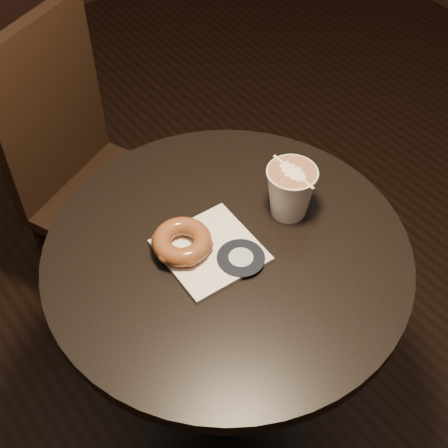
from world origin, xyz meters
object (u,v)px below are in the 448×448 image
(chair, at_px, (84,165))
(pastry_bag, at_px, (210,250))
(cafe_table, at_px, (227,309))
(doughnut, at_px, (182,241))
(latte_cup, at_px, (290,192))

(chair, bearing_deg, pastry_bag, -115.46)
(cafe_table, relative_size, doughnut, 6.67)
(pastry_bag, xyz_separation_m, latte_cup, (0.19, -0.01, 0.05))
(pastry_bag, distance_m, latte_cup, 0.19)
(chair, xyz_separation_m, doughnut, (-0.06, -0.57, 0.26))
(cafe_table, relative_size, chair, 0.82)
(chair, distance_m, pastry_bag, 0.66)
(pastry_bag, relative_size, doughnut, 1.52)
(doughnut, height_order, latte_cup, latte_cup)
(doughnut, xyz_separation_m, latte_cup, (0.22, -0.04, 0.03))
(cafe_table, height_order, pastry_bag, pastry_bag)
(cafe_table, distance_m, pastry_bag, 0.21)
(doughnut, bearing_deg, cafe_table, -35.19)
(cafe_table, relative_size, latte_cup, 6.84)
(pastry_bag, bearing_deg, latte_cup, -0.60)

